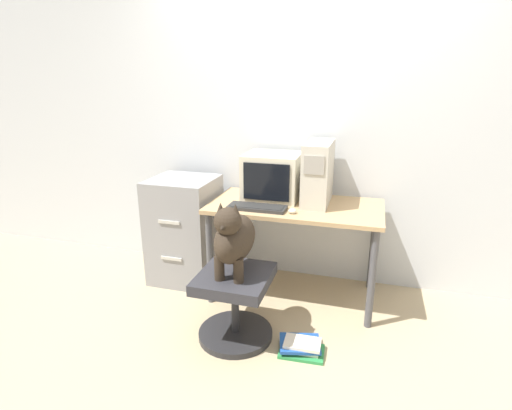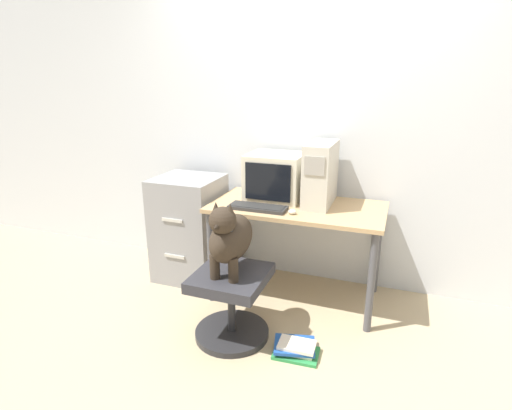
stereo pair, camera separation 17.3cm
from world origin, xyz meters
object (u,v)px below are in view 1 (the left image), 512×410
(office_chair, at_px, (235,301))
(filing_cabinet, at_px, (185,229))
(crt_monitor, at_px, (273,176))
(keyboard, at_px, (257,207))
(book_stack_floor, at_px, (301,347))
(dog, at_px, (234,237))
(pc_tower, at_px, (318,173))

(office_chair, distance_m, filing_cabinet, 0.97)
(crt_monitor, distance_m, keyboard, 0.34)
(office_chair, bearing_deg, book_stack_floor, -4.92)
(crt_monitor, xyz_separation_m, book_stack_floor, (0.39, -0.80, -0.88))
(book_stack_floor, bearing_deg, keyboard, 131.02)
(office_chair, bearing_deg, filing_cabinet, 134.91)
(crt_monitor, xyz_separation_m, keyboard, (-0.04, -0.30, -0.16))
(keyboard, distance_m, dog, 0.46)
(crt_monitor, bearing_deg, filing_cabinet, -173.70)
(crt_monitor, distance_m, pc_tower, 0.35)
(keyboard, bearing_deg, book_stack_floor, -48.98)
(crt_monitor, xyz_separation_m, dog, (-0.05, -0.76, -0.21))
(dog, height_order, filing_cabinet, dog)
(crt_monitor, height_order, office_chair, crt_monitor)
(dog, distance_m, book_stack_floor, 0.80)
(book_stack_floor, bearing_deg, office_chair, 175.08)
(book_stack_floor, bearing_deg, dog, 175.54)
(filing_cabinet, distance_m, book_stack_floor, 1.39)
(keyboard, height_order, book_stack_floor, keyboard)
(crt_monitor, distance_m, book_stack_floor, 1.25)
(crt_monitor, relative_size, keyboard, 1.01)
(office_chair, bearing_deg, pc_tower, 61.55)
(office_chair, bearing_deg, dog, -90.00)
(filing_cabinet, bearing_deg, keyboard, -17.79)
(crt_monitor, relative_size, filing_cabinet, 0.48)
(pc_tower, xyz_separation_m, keyboard, (-0.38, -0.28, -0.21))
(filing_cabinet, bearing_deg, book_stack_floor, -32.58)
(pc_tower, bearing_deg, crt_monitor, 176.25)
(pc_tower, relative_size, office_chair, 0.94)
(pc_tower, height_order, filing_cabinet, pc_tower)
(pc_tower, relative_size, keyboard, 1.11)
(keyboard, distance_m, filing_cabinet, 0.79)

